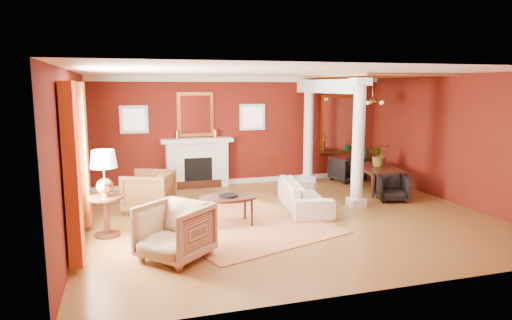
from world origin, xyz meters
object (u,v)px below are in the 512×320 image
object	(u,v)px
armchair_stripe	(175,229)
coffee_table	(229,199)
armchair_leopard	(149,189)
dining_table	(378,172)
side_table	(105,178)
sofa	(304,190)

from	to	relation	value
armchair_stripe	coffee_table	size ratio (longest dim) A/B	0.86
armchair_leopard	dining_table	world-z (taller)	dining_table
armchair_leopard	armchair_stripe	size ratio (longest dim) A/B	0.99
armchair_leopard	side_table	world-z (taller)	side_table
armchair_stripe	side_table	bearing A→B (deg)	172.10
sofa	armchair_stripe	world-z (taller)	armchair_stripe
coffee_table	sofa	bearing A→B (deg)	20.18
armchair_stripe	side_table	xyz separation A→B (m)	(-1.02, 1.45, 0.56)
armchair_stripe	coffee_table	xyz separation A→B (m)	(1.19, 1.46, 0.03)
armchair_stripe	coffee_table	distance (m)	1.88
side_table	armchair_leopard	bearing A→B (deg)	59.84
armchair_leopard	armchair_stripe	distance (m)	2.88
armchair_stripe	armchair_leopard	bearing A→B (deg)	140.94
armchair_stripe	dining_table	bearing A→B (deg)	77.36
sofa	coffee_table	bearing A→B (deg)	120.47
armchair_stripe	side_table	size ratio (longest dim) A/B	0.62
armchair_leopard	dining_table	xyz separation A→B (m)	(5.71, 0.36, 0.00)
armchair_stripe	sofa	bearing A→B (deg)	82.15
coffee_table	armchair_stripe	bearing A→B (deg)	-129.20
dining_table	armchair_leopard	bearing A→B (deg)	103.60
coffee_table	side_table	size ratio (longest dim) A/B	0.72
side_table	dining_table	xyz separation A→B (m)	(6.53, 1.78, -0.56)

